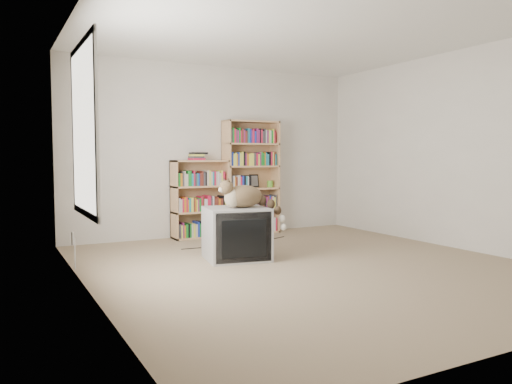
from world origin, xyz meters
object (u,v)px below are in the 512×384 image
bookcase_short (200,202)px  dvd_player (252,234)px  cat (249,199)px  bookcase_tall (251,180)px  crt_tv (236,234)px

bookcase_short → dvd_player: bookcase_short is taller
cat → bookcase_short: (0.10, 1.74, -0.17)m
bookcase_tall → bookcase_short: (-0.83, 0.00, -0.30)m
bookcase_short → cat: bearing=-93.2°
cat → crt_tv: bearing=140.0°
bookcase_short → dvd_player: (0.65, -0.37, -0.47)m
crt_tv → dvd_player: bearing=66.0°
bookcase_tall → dvd_player: 0.87m
crt_tv → bookcase_tall: bearing=67.9°
cat → bookcase_tall: (0.92, 1.74, 0.13)m
bookcase_tall → bookcase_short: bearing=179.9°
bookcase_tall → cat: bearing=-118.0°
bookcase_tall → dvd_player: bearing=-115.3°
cat → dvd_player: cat is taller
bookcase_tall → bookcase_short: size_ratio=1.53×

